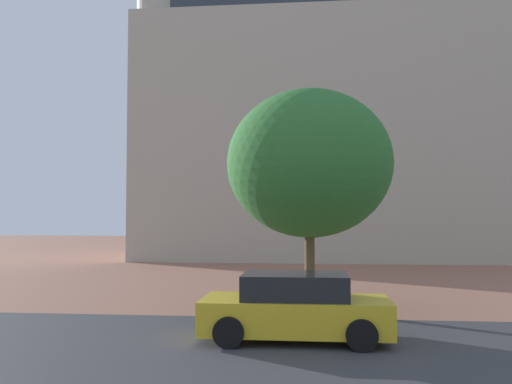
{
  "coord_description": "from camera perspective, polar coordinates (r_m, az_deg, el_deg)",
  "views": [
    {
      "loc": [
        1.17,
        -1.38,
        2.67
      ],
      "look_at": [
        -0.16,
        12.08,
        3.3
      ],
      "focal_mm": 37.14,
      "sensor_mm": 36.0,
      "label": 1
    }
  ],
  "objects": [
    {
      "name": "landmark_building",
      "position": [
        36.37,
        9.44,
        7.92
      ],
      "size": [
        25.9,
        11.6,
        33.41
      ],
      "color": "#B2A893",
      "rests_on": "ground_plane"
    },
    {
      "name": "car_yellow",
      "position": [
        11.78,
        4.26,
        -12.36
      ],
      "size": [
        4.04,
        1.94,
        1.43
      ],
      "color": "gold",
      "rests_on": "ground_plane"
    },
    {
      "name": "street_asphalt_strip",
      "position": [
        10.09,
        -1.3,
        -18.0
      ],
      "size": [
        120.0,
        8.86,
        0.0
      ],
      "primitive_type": "cube",
      "color": "#38383D",
      "rests_on": "ground_plane"
    },
    {
      "name": "tree_curb_far",
      "position": [
        15.39,
        5.76,
        3.06
      ],
      "size": [
        4.76,
        4.76,
        6.35
      ],
      "color": "brown",
      "rests_on": "ground_plane"
    },
    {
      "name": "ground_plane",
      "position": [
        11.74,
        -0.25,
        -15.8
      ],
      "size": [
        120.0,
        120.0,
        0.0
      ],
      "primitive_type": "plane",
      "color": "#93604C"
    }
  ]
}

